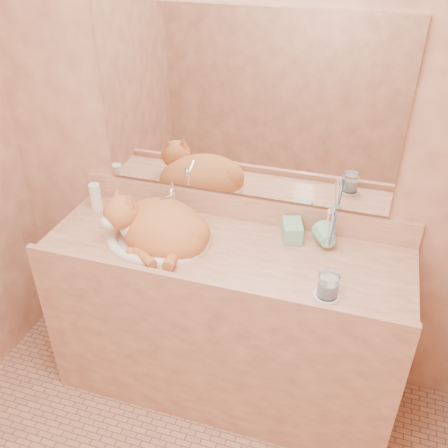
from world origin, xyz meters
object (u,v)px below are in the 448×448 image
(water_glass, at_px, (328,285))
(sink_basin, at_px, (157,227))
(soap_dispenser, at_px, (294,229))
(toothbrush_cup, at_px, (328,243))
(vanity_counter, at_px, (224,322))
(cat, at_px, (157,225))

(water_glass, bearing_deg, sink_basin, 168.61)
(soap_dispenser, distance_m, toothbrush_cup, 0.15)
(vanity_counter, bearing_deg, soap_dispenser, 22.17)
(vanity_counter, bearing_deg, water_glass, -20.65)
(water_glass, bearing_deg, cat, 168.19)
(vanity_counter, height_order, cat, cat)
(cat, relative_size, soap_dispenser, 2.41)
(soap_dispenser, xyz_separation_m, water_glass, (0.18, -0.29, -0.04))
(sink_basin, distance_m, soap_dispenser, 0.60)
(soap_dispenser, relative_size, water_glass, 1.96)
(sink_basin, bearing_deg, water_glass, -9.65)
(sink_basin, xyz_separation_m, soap_dispenser, (0.58, 0.13, 0.02))
(vanity_counter, bearing_deg, sink_basin, -176.22)
(cat, bearing_deg, vanity_counter, 26.44)
(cat, relative_size, toothbrush_cup, 4.24)
(cat, bearing_deg, water_glass, 12.05)
(vanity_counter, relative_size, cat, 3.57)
(soap_dispenser, height_order, water_glass, soap_dispenser)
(sink_basin, distance_m, toothbrush_cup, 0.74)
(vanity_counter, relative_size, sink_basin, 3.47)
(water_glass, bearing_deg, toothbrush_cup, 97.25)
(cat, height_order, water_glass, cat)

